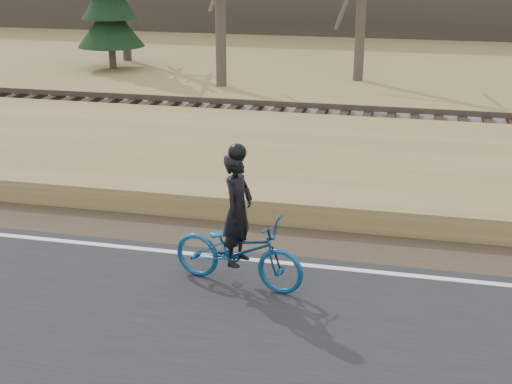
# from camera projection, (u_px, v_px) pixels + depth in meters

# --- Properties ---
(ground) EXTENTS (120.00, 120.00, 0.00)m
(ground) POSITION_uv_depth(u_px,v_px,m) (67.00, 250.00, 11.76)
(ground) COLOR #9B7E4E
(ground) RESTS_ON ground
(edge_line) EXTENTS (120.00, 0.12, 0.01)m
(edge_line) POSITION_uv_depth(u_px,v_px,m) (72.00, 242.00, 11.93)
(edge_line) COLOR silver
(edge_line) RESTS_ON road
(shoulder) EXTENTS (120.00, 1.60, 0.04)m
(shoulder) POSITION_uv_depth(u_px,v_px,m) (98.00, 223.00, 12.86)
(shoulder) COLOR #473A2B
(shoulder) RESTS_ON ground
(embankment) EXTENTS (120.00, 5.00, 0.44)m
(embankment) POSITION_uv_depth(u_px,v_px,m) (157.00, 164.00, 15.54)
(embankment) COLOR #9B7E4E
(embankment) RESTS_ON ground
(ballast) EXTENTS (120.00, 3.00, 0.45)m
(ballast) POSITION_uv_depth(u_px,v_px,m) (207.00, 122.00, 19.03)
(ballast) COLOR slate
(ballast) RESTS_ON ground
(railroad) EXTENTS (120.00, 2.40, 0.29)m
(railroad) POSITION_uv_depth(u_px,v_px,m) (207.00, 111.00, 18.93)
(railroad) COLOR black
(railroad) RESTS_ON ballast
(cyclist) EXTENTS (2.13, 1.09, 2.14)m
(cyclist) POSITION_uv_depth(u_px,v_px,m) (238.00, 242.00, 10.27)
(cyclist) COLOR navy
(cyclist) RESTS_ON road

